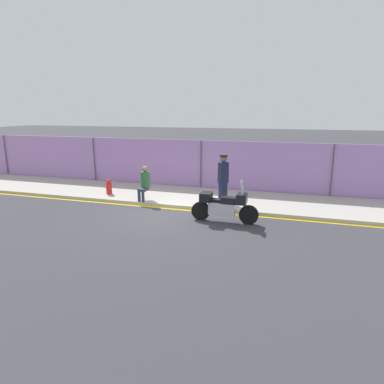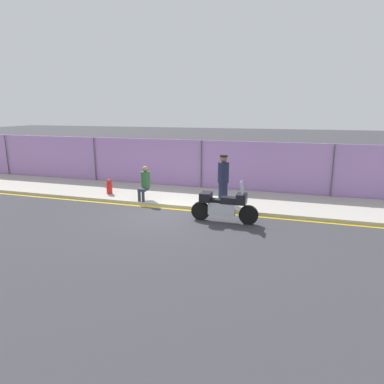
% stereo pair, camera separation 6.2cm
% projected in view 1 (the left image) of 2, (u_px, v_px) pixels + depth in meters
% --- Properties ---
extents(ground_plane, '(120.00, 120.00, 0.00)m').
position_uv_depth(ground_plane, '(169.00, 215.00, 12.30)').
color(ground_plane, '#38383D').
extents(sidewalk, '(42.26, 3.31, 0.12)m').
position_uv_depth(sidewalk, '(190.00, 197.00, 14.61)').
color(sidewalk, '#ADA89E').
rests_on(sidewalk, ground_plane).
extents(curb_paint_stripe, '(42.26, 0.18, 0.01)m').
position_uv_depth(curb_paint_stripe, '(177.00, 209.00, 13.01)').
color(curb_paint_stripe, gold).
rests_on(curb_paint_stripe, ground_plane).
extents(storefront_fence, '(40.14, 0.17, 2.32)m').
position_uv_depth(storefront_fence, '(201.00, 165.00, 15.98)').
color(storefront_fence, '#AD7FC6').
rests_on(storefront_fence, ground_plane).
extents(motorcycle, '(2.27, 0.51, 1.44)m').
position_uv_depth(motorcycle, '(224.00, 205.00, 11.41)').
color(motorcycle, black).
rests_on(motorcycle, ground_plane).
extents(officer_standing, '(0.44, 0.44, 1.87)m').
position_uv_depth(officer_standing, '(223.00, 178.00, 13.32)').
color(officer_standing, '#191E38').
rests_on(officer_standing, sidewalk).
extents(person_seated_on_curb, '(0.37, 0.69, 1.36)m').
position_uv_depth(person_seated_on_curb, '(145.00, 181.00, 13.79)').
color(person_seated_on_curb, '#2D3342').
rests_on(person_seated_on_curb, sidewalk).
extents(fire_hydrant, '(0.24, 0.31, 0.64)m').
position_uv_depth(fire_hydrant, '(109.00, 187.00, 14.80)').
color(fire_hydrant, red).
rests_on(fire_hydrant, sidewalk).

